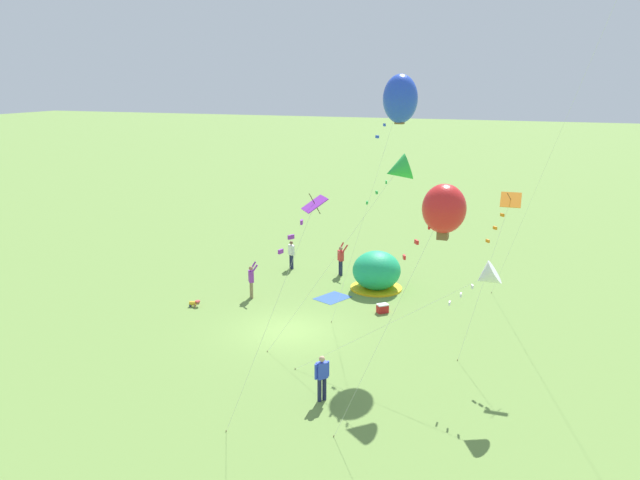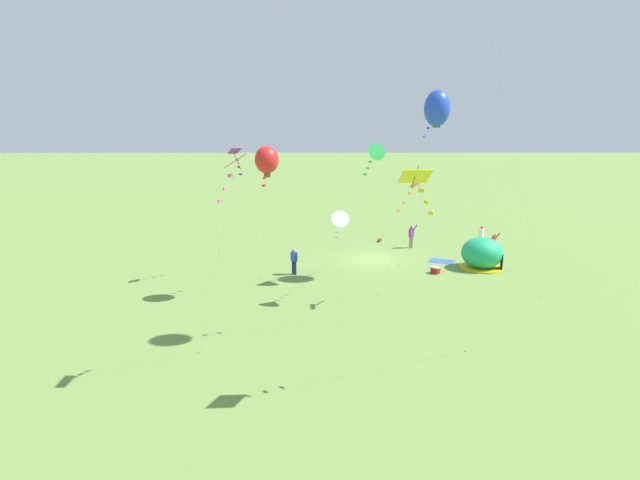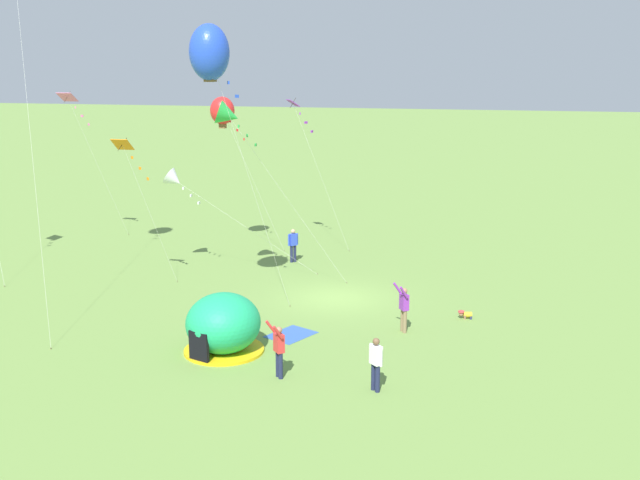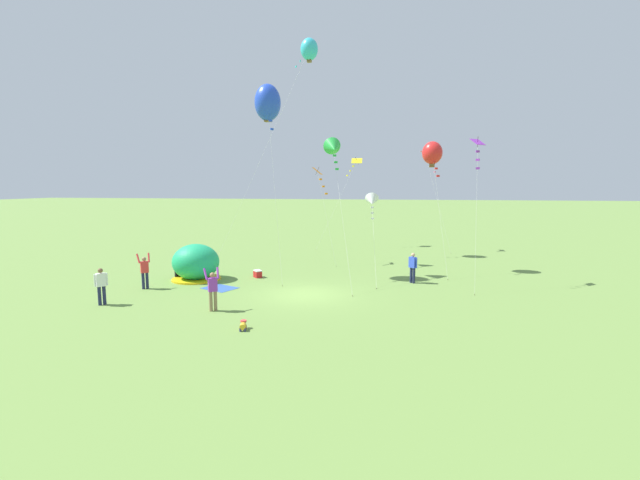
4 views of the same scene
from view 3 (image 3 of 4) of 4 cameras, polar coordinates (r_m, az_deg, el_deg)
ground_plane at (r=32.36m, az=1.20°, el=-4.47°), size 300.00×300.00×0.00m
popup_tent at (r=26.39m, az=-7.39°, el=-6.40°), size 2.81×2.81×2.10m
picnic_blanket at (r=28.11m, az=-2.22°, el=-7.22°), size 2.08×1.88×0.01m
cooler_box at (r=30.01m, az=-7.03°, el=-5.54°), size 0.63×0.64×0.44m
toddler_crawling at (r=30.31m, az=11.02°, el=-5.58°), size 0.34×0.55×0.32m
person_center_field at (r=28.23m, az=6.40°, el=-5.07°), size 0.72×0.67×1.89m
person_arms_raised at (r=24.09m, az=-3.16°, el=-8.24°), size 0.71×0.69×1.89m
person_near_tent at (r=38.08m, az=-2.06°, el=-0.28°), size 0.47×0.43×1.72m
person_watching_sky at (r=23.19m, az=4.27°, el=-9.22°), size 0.43×0.47×1.72m
kite_green at (r=33.11m, az=-6.99°, el=9.41°), size 2.43×5.70×8.35m
kite_red at (r=39.65m, az=-7.45°, el=9.74°), size 1.54×3.66×8.25m
kite_orange at (r=33.58m, az=-14.49°, el=6.54°), size 1.93×1.93×6.77m
kite_white at (r=36.92m, az=-11.03°, el=4.52°), size 1.22×7.59×5.00m
kite_purple at (r=40.51m, az=-1.72°, el=9.77°), size 0.89×3.69×8.14m
kite_pink at (r=44.14m, az=-18.46°, el=9.92°), size 2.57×2.51×8.45m
kite_blue at (r=29.27m, az=-8.43°, el=13.95°), size 2.25×3.40×11.33m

